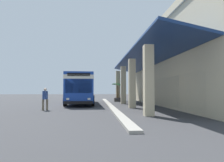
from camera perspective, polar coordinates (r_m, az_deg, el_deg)
ground at (r=22.61m, az=10.46°, el=-6.21°), size 120.00×120.00×0.00m
curb_strip at (r=20.65m, az=-0.64°, el=-6.44°), size 26.76×0.50×0.12m
plaza_building at (r=23.46m, az=23.60°, el=4.00°), size 22.60×13.49×8.09m
transit_bus at (r=23.89m, az=-8.45°, el=-1.58°), size 11.31×3.13×3.34m
pedestrian at (r=16.61m, az=-17.42°, el=-4.31°), size 0.64×0.43×1.65m
potted_palm at (r=28.27m, az=1.52°, el=-4.27°), size 1.76×1.73×2.43m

